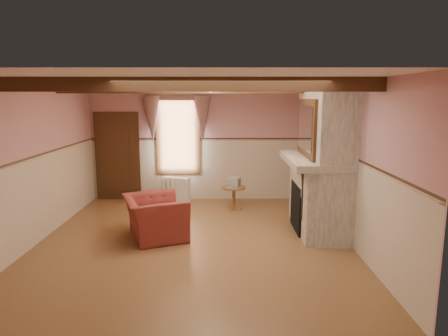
{
  "coord_description": "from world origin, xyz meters",
  "views": [
    {
      "loc": [
        0.55,
        -6.81,
        2.53
      ],
      "look_at": [
        0.54,
        0.8,
        1.17
      ],
      "focal_mm": 32.0,
      "sensor_mm": 36.0,
      "label": 1
    }
  ],
  "objects_px": {
    "radiator": "(176,190)",
    "mantel_clock": "(308,147)",
    "armchair": "(155,217)",
    "bowl": "(314,154)",
    "oil_lamp": "(308,145)",
    "side_table": "(234,199)"
  },
  "relations": [
    {
      "from": "side_table",
      "to": "mantel_clock",
      "type": "distance_m",
      "value": 2.04
    },
    {
      "from": "mantel_clock",
      "to": "side_table",
      "type": "bearing_deg",
      "value": 157.17
    },
    {
      "from": "radiator",
      "to": "oil_lamp",
      "type": "bearing_deg",
      "value": -5.49
    },
    {
      "from": "armchair",
      "to": "radiator",
      "type": "bearing_deg",
      "value": -23.2
    },
    {
      "from": "armchair",
      "to": "mantel_clock",
      "type": "height_order",
      "value": "mantel_clock"
    },
    {
      "from": "armchair",
      "to": "bowl",
      "type": "bearing_deg",
      "value": -102.02
    },
    {
      "from": "radiator",
      "to": "oil_lamp",
      "type": "distance_m",
      "value": 3.46
    },
    {
      "from": "bowl",
      "to": "oil_lamp",
      "type": "relative_size",
      "value": 1.37
    },
    {
      "from": "armchair",
      "to": "oil_lamp",
      "type": "height_order",
      "value": "oil_lamp"
    },
    {
      "from": "armchair",
      "to": "mantel_clock",
      "type": "bearing_deg",
      "value": -90.46
    },
    {
      "from": "armchair",
      "to": "side_table",
      "type": "distance_m",
      "value": 2.3
    },
    {
      "from": "mantel_clock",
      "to": "radiator",
      "type": "bearing_deg",
      "value": 153.94
    },
    {
      "from": "radiator",
      "to": "mantel_clock",
      "type": "bearing_deg",
      "value": -4.97
    },
    {
      "from": "side_table",
      "to": "mantel_clock",
      "type": "relative_size",
      "value": 2.29
    },
    {
      "from": "side_table",
      "to": "oil_lamp",
      "type": "xyz_separation_m",
      "value": [
        1.49,
        -0.66,
        1.29
      ]
    },
    {
      "from": "radiator",
      "to": "mantel_clock",
      "type": "xyz_separation_m",
      "value": [
        2.88,
        -1.41,
        1.22
      ]
    },
    {
      "from": "armchair",
      "to": "radiator",
      "type": "relative_size",
      "value": 1.66
    },
    {
      "from": "radiator",
      "to": "armchair",
      "type": "bearing_deg",
      "value": -70.65
    },
    {
      "from": "radiator",
      "to": "bowl",
      "type": "height_order",
      "value": "bowl"
    },
    {
      "from": "side_table",
      "to": "armchair",
      "type": "bearing_deg",
      "value": -129.79
    },
    {
      "from": "armchair",
      "to": "bowl",
      "type": "height_order",
      "value": "bowl"
    },
    {
      "from": "bowl",
      "to": "mantel_clock",
      "type": "bearing_deg",
      "value": 90.0
    }
  ]
}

